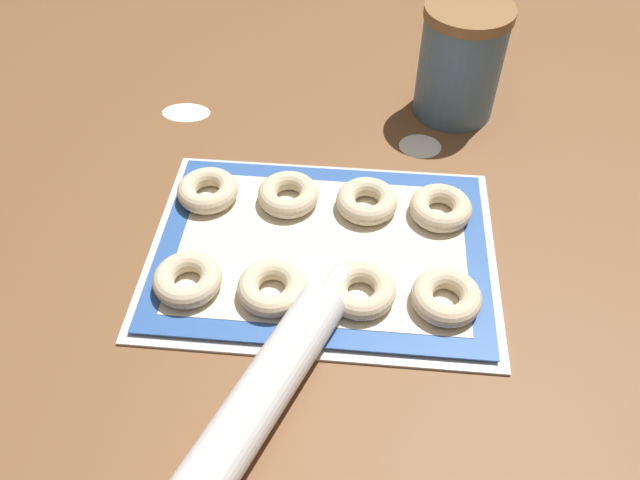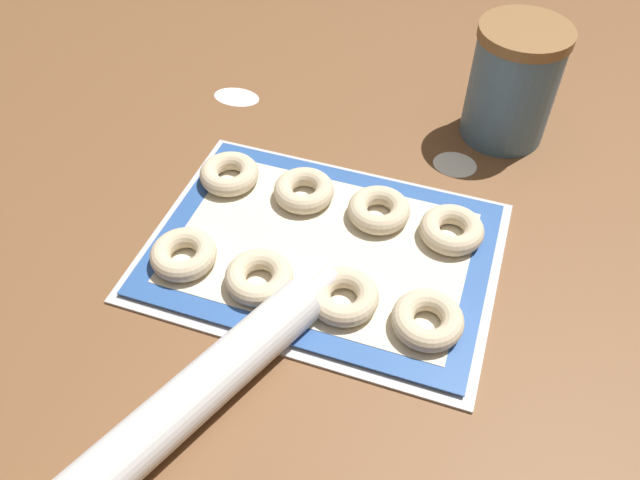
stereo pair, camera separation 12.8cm
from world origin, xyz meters
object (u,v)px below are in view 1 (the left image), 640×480
(bagel_front_mid_left, at_px, (272,288))
(bagel_back_mid_left, at_px, (288,194))
(flour_canister, at_px, (460,61))
(rolling_pin, at_px, (238,431))
(bagel_front_far_left, at_px, (188,279))
(bagel_front_mid_right, at_px, (361,290))
(bagel_back_far_right, at_px, (441,208))
(baking_tray, at_px, (320,251))
(bagel_back_far_left, at_px, (208,190))
(bagel_back_mid_right, at_px, (367,201))
(bagel_front_far_right, at_px, (446,297))

(bagel_front_mid_left, xyz_separation_m, bagel_back_mid_left, (-0.00, 0.16, 0.00))
(flour_canister, relative_size, rolling_pin, 0.41)
(bagel_front_far_left, relative_size, bagel_front_mid_right, 1.00)
(bagel_front_mid_right, xyz_separation_m, bagel_back_far_right, (0.10, 0.15, 0.00))
(bagel_front_far_left, bearing_deg, baking_tray, 27.04)
(bagel_back_far_left, bearing_deg, baking_tray, -25.64)
(flour_canister, bearing_deg, rolling_pin, -112.32)
(bagel_front_mid_right, height_order, bagel_back_mid_right, same)
(bagel_back_mid_right, height_order, bagel_back_far_right, same)
(bagel_front_far_right, height_order, bagel_back_far_left, same)
(bagel_front_mid_left, xyz_separation_m, bagel_back_far_right, (0.21, 0.15, 0.00))
(bagel_front_far_right, distance_m, bagel_back_far_left, 0.35)
(bagel_front_mid_left, xyz_separation_m, bagel_back_far_left, (-0.11, 0.16, 0.00))
(baking_tray, relative_size, bagel_front_mid_left, 5.34)
(bagel_front_far_left, relative_size, bagel_front_mid_left, 1.00)
(baking_tray, xyz_separation_m, bagel_back_mid_left, (-0.05, 0.08, 0.02))
(bagel_front_mid_right, bearing_deg, rolling_pin, -120.93)
(bagel_back_mid_left, bearing_deg, bagel_back_far_right, -2.11)
(bagel_front_far_right, relative_size, flour_canister, 0.47)
(bagel_back_far_left, relative_size, bagel_back_mid_right, 1.00)
(bagel_front_far_left, bearing_deg, bagel_back_mid_right, 36.43)
(baking_tray, height_order, flour_canister, flour_canister)
(bagel_front_far_right, height_order, bagel_back_mid_left, same)
(bagel_back_mid_left, distance_m, flour_canister, 0.35)
(bagel_front_far_left, xyz_separation_m, bagel_front_far_right, (0.31, 0.00, 0.00))
(bagel_front_mid_right, relative_size, bagel_back_far_right, 1.00)
(baking_tray, bearing_deg, bagel_back_far_right, 24.94)
(flour_canister, distance_m, rolling_pin, 0.65)
(bagel_back_far_left, bearing_deg, flour_canister, 35.83)
(bagel_front_far_left, distance_m, bagel_front_mid_right, 0.21)
(bagel_front_far_left, xyz_separation_m, bagel_back_far_left, (-0.01, 0.16, 0.00))
(bagel_back_far_left, height_order, bagel_back_far_right, same)
(bagel_front_far_left, distance_m, bagel_back_far_right, 0.34)
(bagel_front_far_right, relative_size, bagel_back_far_right, 1.00)
(bagel_front_far_left, height_order, rolling_pin, rolling_pin)
(bagel_front_mid_right, relative_size, flour_canister, 0.47)
(baking_tray, xyz_separation_m, flour_canister, (0.19, 0.33, 0.09))
(flour_canister, bearing_deg, bagel_front_far_right, -94.26)
(flour_canister, bearing_deg, bagel_back_far_right, -96.87)
(baking_tray, xyz_separation_m, bagel_back_far_left, (-0.16, 0.08, 0.02))
(bagel_front_far_right, height_order, bagel_back_far_right, same)
(bagel_back_mid_left, bearing_deg, bagel_front_far_right, -37.15)
(bagel_back_mid_right, xyz_separation_m, flour_canister, (0.13, 0.25, 0.07))
(baking_tray, bearing_deg, bagel_front_far_left, -152.96)
(bagel_front_mid_right, relative_size, bagel_back_far_left, 1.00)
(bagel_front_mid_right, relative_size, bagel_front_far_right, 1.00)
(bagel_back_far_left, bearing_deg, bagel_front_mid_left, -54.88)
(bagel_back_mid_left, bearing_deg, bagel_back_far_left, -178.91)
(bagel_front_far_left, distance_m, bagel_back_mid_left, 0.19)
(bagel_back_far_right, xyz_separation_m, rolling_pin, (-0.21, -0.34, 0.00))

